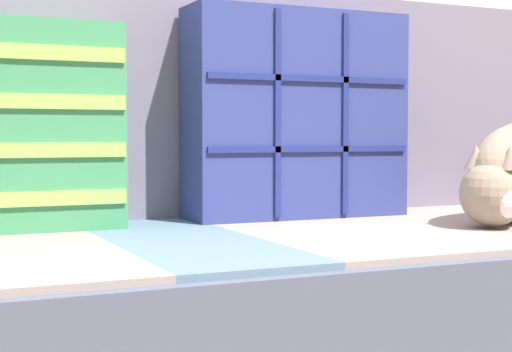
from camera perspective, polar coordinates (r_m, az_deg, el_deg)
couch at (r=1.40m, az=-1.41°, el=-12.05°), size 1.99×0.79×0.39m
sofa_backrest at (r=1.65m, az=-5.88°, el=5.39°), size 1.95×0.14×0.47m
throw_pillow_quilted at (r=1.60m, az=2.94°, el=4.47°), size 0.46×0.14×0.42m
throw_pillow_striped at (r=1.43m, az=-18.05°, el=3.48°), size 0.41×0.14×0.37m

